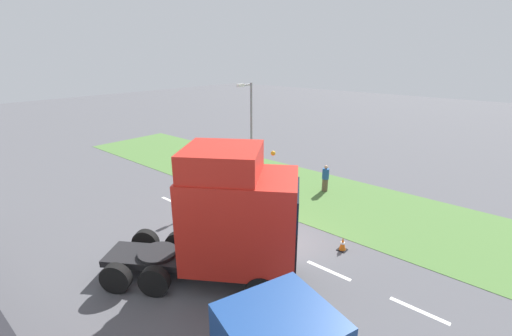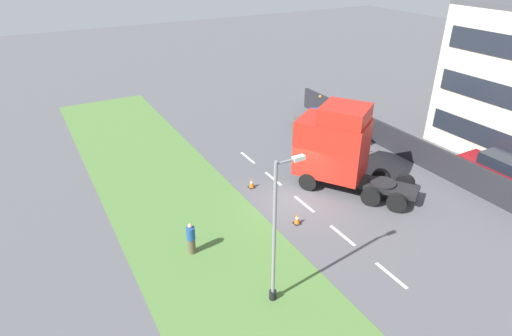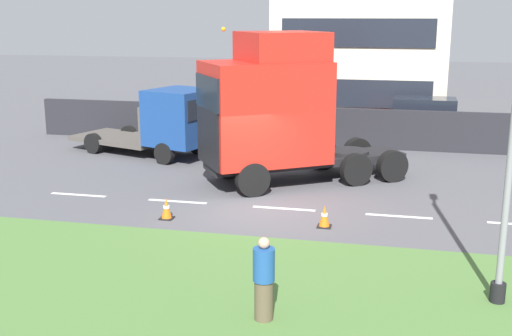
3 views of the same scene
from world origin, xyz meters
name	(u,v)px [view 3 (image 3 of 3)]	position (x,y,z in m)	size (l,w,h in m)	color
ground_plane	(260,207)	(0.00, 0.00, 0.00)	(120.00, 120.00, 0.00)	#515156
grass_verge	(194,293)	(-6.00, 0.00, 0.01)	(7.00, 44.00, 0.01)	#4C7538
lane_markings	(284,208)	(0.00, -0.70, 0.00)	(0.16, 14.60, 0.00)	white
boundary_wall	(307,126)	(9.00, 0.00, 0.81)	(0.25, 24.00, 1.63)	#232328
building_block	(366,27)	(18.53, -1.71, 4.70)	(12.06, 8.11, 10.50)	beige
lorry_cab	(272,109)	(2.64, 0.18, 2.43)	(5.72, 6.79, 5.00)	black
flatbed_truck	(171,121)	(5.59, 4.73, 1.40)	(4.01, 6.40, 2.65)	navy
parked_car	(421,121)	(10.76, -4.67, 0.94)	(1.92, 4.73, 1.92)	maroon
lamp_post	(510,157)	(-4.97, -5.80, 2.85)	(1.27, 0.29, 6.09)	black
pedestrian	(264,280)	(-6.78, -1.57, 0.77)	(0.39, 0.39, 1.58)	brown
traffic_cone_lead	(166,209)	(-1.61, 2.23, 0.28)	(0.36, 0.36, 0.58)	black
traffic_cone_trailing	(324,216)	(-1.35, -2.01, 0.28)	(0.36, 0.36, 0.58)	black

